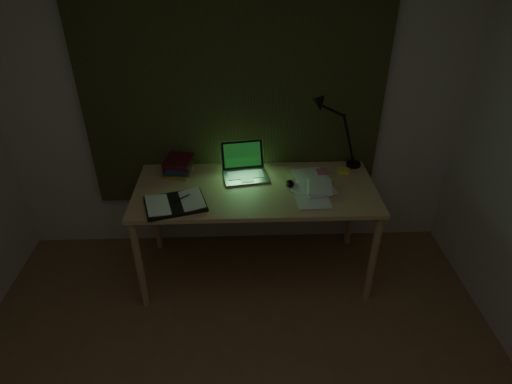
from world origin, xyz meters
TOP-DOWN VIEW (x-y plane):
  - wall_back at (0.00, 2.00)m, footprint 3.50×0.00m
  - curtain at (0.00, 1.96)m, footprint 2.20×0.06m
  - desk at (0.14, 1.55)m, footprint 1.71×0.75m
  - laptop at (0.08, 1.69)m, footprint 0.37×0.41m
  - open_textbook at (-0.40, 1.34)m, footprint 0.45×0.38m
  - book_stack at (-0.42, 1.79)m, footprint 0.20×0.24m
  - loose_papers at (0.55, 1.54)m, footprint 0.47×0.49m
  - mouse at (0.39, 1.56)m, footprint 0.06×0.09m
  - sticky_yellow at (0.82, 1.76)m, footprint 0.10×0.10m
  - sticky_pink at (0.65, 1.74)m, footprint 0.08×0.08m
  - desk_lamp at (0.91, 1.85)m, footprint 0.42×0.33m

SIDE VIEW (x-z plane):
  - desk at x=0.14m, z-range 0.00..0.78m
  - sticky_yellow at x=0.82m, z-range 0.78..0.80m
  - sticky_pink at x=0.65m, z-range 0.78..0.80m
  - loose_papers at x=0.55m, z-range 0.78..0.80m
  - open_textbook at x=-0.40m, z-range 0.78..0.81m
  - mouse at x=0.39m, z-range 0.78..0.81m
  - book_stack at x=-0.42m, z-range 0.78..0.90m
  - laptop at x=0.08m, z-range 0.78..1.01m
  - desk_lamp at x=0.91m, z-range 0.78..1.38m
  - wall_back at x=0.00m, z-range 0.00..2.50m
  - curtain at x=0.00m, z-range 0.45..2.45m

